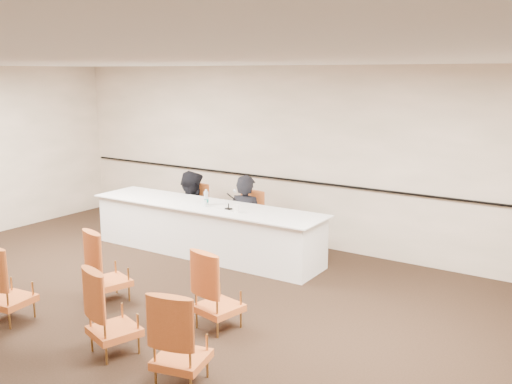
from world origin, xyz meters
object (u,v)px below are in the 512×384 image
panel_table (205,229)px  aud_chair_back_mid (113,310)px  panelist_second_chair (192,212)px  microphone (228,200)px  panelist_main (246,226)px  aud_chair_back_left (9,282)px  water_bottle (206,197)px  panelist_second (192,220)px  aud_chair_front_right (218,289)px  coffee_cup (236,208)px  aud_chair_back_right (181,337)px  panelist_main_chair (246,221)px  aud_chair_front_left (108,265)px  drinking_glass (205,204)px

panel_table → aud_chair_back_mid: bearing=-68.6°
panelist_second_chair → microphone: 1.53m
panelist_main → aud_chair_back_left: size_ratio=1.83×
microphone → water_bottle: size_ratio=1.20×
aud_chair_back_left → water_bottle: bearing=76.5°
panel_table → panelist_second: size_ratio=2.31×
panelist_second_chair → water_bottle: bearing=-37.3°
panelist_second → panelist_second_chair: bearing=-0.0°
aud_chair_back_mid → aud_chair_front_right: bearing=80.7°
water_bottle → coffee_cup: water_bottle is taller
microphone → aud_chair_back_right: size_ratio=0.32×
panelist_second → aud_chair_back_right: bearing=135.8°
aud_chair_back_right → panel_table: bearing=111.5°
panelist_main_chair → aud_chair_front_right: same height
panelist_main_chair → aud_chair_front_left: (-0.19, -2.81, 0.00)m
panel_table → panelist_second_chair: panelist_second_chair is taller
panelist_main_chair → drinking_glass: panelist_main_chair is taller
panel_table → panelist_second: (-0.77, 0.58, -0.09)m
panelist_main → aud_chair_front_right: bearing=113.1°
microphone → panel_table: bearing=175.8°
water_bottle → aud_chair_front_left: size_ratio=0.27×
coffee_cup → aud_chair_front_right: 2.27m
panelist_second_chair → aud_chair_back_mid: size_ratio=1.00×
panel_table → aud_chair_back_left: (-0.33, -3.27, 0.07)m
microphone → drinking_glass: (-0.43, -0.05, -0.10)m
microphone → drinking_glass: bearing=-169.7°
panel_table → microphone: bearing=-8.9°
drinking_glass → aud_chair_back_left: 3.20m
panel_table → drinking_glass: 0.48m
drinking_glass → aud_chair_front_right: size_ratio=0.11×
panelist_main → aud_chair_back_left: bearing=74.0°
water_bottle → drinking_glass: water_bottle is taller
panel_table → aud_chair_front_left: size_ratio=4.30×
panelist_second_chair → coffee_cup: bearing=-27.0°
panelist_main_chair → aud_chair_front_right: (1.47, -2.68, 0.00)m
panelist_second → aud_chair_back_left: size_ratio=1.86×
microphone → panelist_main: bearing=105.5°
panelist_second → microphone: 1.58m
aud_chair_front_left → aud_chair_back_left: size_ratio=1.00×
panel_table → aud_chair_back_right: aud_chair_back_right is taller
microphone → water_bottle: 0.49m
water_bottle → drinking_glass: size_ratio=2.52×
water_bottle → coffee_cup: size_ratio=2.11×
panelist_main → aud_chair_back_right: size_ratio=1.83×
water_bottle → aud_chair_back_mid: water_bottle is taller
aud_chair_front_right → panelist_second_chair: bearing=145.3°
panel_table → panelist_main_chair: size_ratio=4.30×
microphone → water_bottle: bearing=176.9°
microphone → aud_chair_back_left: size_ratio=0.32×
panel_table → drinking_glass: bearing=-53.4°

